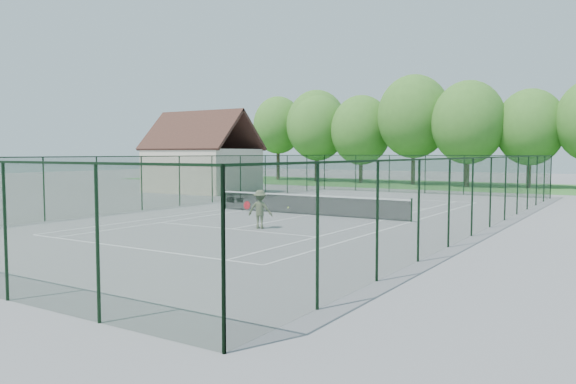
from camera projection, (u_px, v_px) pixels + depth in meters
name	position (u px, v px, depth m)	size (l,w,h in m)	color
ground	(309.00, 215.00, 28.89)	(140.00, 140.00, 0.00)	gray
grass_far	(466.00, 186.00, 54.12)	(80.00, 16.00, 0.01)	#3A7B33
court_lines	(309.00, 215.00, 28.89)	(11.05, 23.85, 0.01)	white
tennis_net	(309.00, 204.00, 28.85)	(11.08, 0.08, 1.10)	black
fence_enclosure	(309.00, 185.00, 28.78)	(18.05, 36.05, 3.02)	#1A391F
utility_building	(202.00, 154.00, 45.66)	(8.60, 6.27, 6.63)	beige
tree_line_far	(467.00, 124.00, 53.70)	(39.40, 6.40, 9.70)	#493225
sports_bag_a	(231.00, 200.00, 36.19)	(0.43, 0.26, 0.35)	black
sports_bag_b	(240.00, 200.00, 36.18)	(0.36, 0.22, 0.28)	black
tennis_player	(260.00, 209.00, 23.63)	(2.05, 0.88, 1.63)	#575D42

